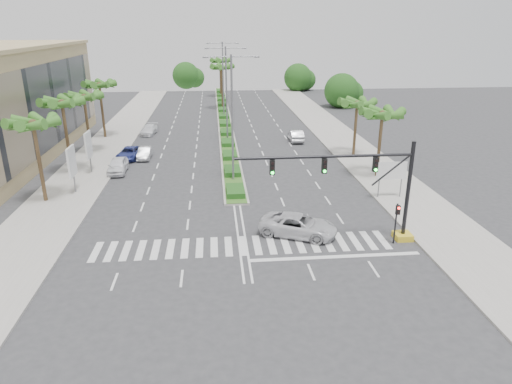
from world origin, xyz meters
TOP-DOWN VIEW (x-y plane):
  - ground at (0.00, 0.00)m, footprint 160.00×160.00m
  - footpath_right at (15.20, 20.00)m, footprint 6.00×120.00m
  - footpath_left at (-15.20, 20.00)m, footprint 6.00×120.00m
  - median at (0.00, 45.00)m, footprint 2.20×75.00m
  - median_grass at (0.00, 45.00)m, footprint 1.80×75.00m
  - signal_gantry at (9.27, -0.00)m, footprint 12.60×1.20m
  - pedestrian_signal at (10.60, -0.68)m, footprint 0.28×0.36m
  - direction_sign at (13.50, 7.99)m, footprint 2.70×0.11m
  - billboard_near at (-14.50, 12.00)m, footprint 0.18×2.10m
  - billboard_far at (-14.50, 18.00)m, footprint 0.18×2.10m
  - palm_left_near at (-16.50, 10.00)m, footprint 4.57×4.68m
  - palm_left_mid at (-16.50, 18.00)m, footprint 4.57×4.68m
  - palm_left_far at (-16.50, 26.00)m, footprint 4.57×4.68m
  - palm_left_end at (-16.50, 34.00)m, footprint 4.57×4.68m
  - palm_right_near at (14.50, 14.00)m, footprint 4.57×4.68m
  - palm_right_far at (14.50, 22.00)m, footprint 4.57×4.68m
  - palm_median_a at (0.00, 55.00)m, footprint 4.57×4.68m
  - palm_median_b at (0.00, 70.00)m, footprint 4.57×4.68m
  - streetlight_near at (0.00, 14.00)m, footprint 5.10×0.25m
  - streetlight_mid at (0.00, 30.00)m, footprint 5.10×0.25m
  - streetlight_far at (0.00, 46.00)m, footprint 5.10×0.25m
  - car_parked_a at (-11.80, 17.97)m, footprint 1.92×4.54m
  - car_parked_b at (-9.73, 23.18)m, footprint 1.46×3.94m
  - car_parked_c at (-11.49, 23.21)m, footprint 2.72×4.93m
  - car_parked_d at (-10.79, 35.72)m, footprint 2.38×4.63m
  - car_crossing at (4.14, 1.35)m, footprint 6.20×4.64m
  - car_right at (9.01, 29.79)m, footprint 1.72×4.68m

SIDE VIEW (x-z plane):
  - ground at x=0.00m, z-range 0.00..0.00m
  - footpath_right at x=15.20m, z-range 0.00..0.15m
  - footpath_left at x=-15.20m, z-range 0.00..0.15m
  - median at x=0.00m, z-range 0.00..0.20m
  - median_grass at x=0.00m, z-range 0.20..0.24m
  - car_parked_d at x=-10.79m, z-range 0.00..1.28m
  - car_parked_b at x=-9.73m, z-range 0.00..1.29m
  - car_parked_c at x=-11.49m, z-range 0.00..1.31m
  - car_right at x=9.01m, z-range 0.00..1.53m
  - car_parked_a at x=-11.80m, z-range 0.00..1.53m
  - car_crossing at x=4.14m, z-range 0.00..1.57m
  - pedestrian_signal at x=10.60m, z-range 0.54..3.54m
  - direction_sign at x=13.50m, z-range 0.75..4.15m
  - billboard_near at x=-14.50m, z-range 0.79..5.14m
  - billboard_far at x=-14.50m, z-range 0.79..5.14m
  - signal_gantry at x=9.27m, z-range -0.14..7.06m
  - palm_right_far at x=14.50m, z-range 2.54..9.29m
  - palm_right_near at x=14.50m, z-range 2.68..9.73m
  - palm_left_far at x=-16.50m, z-range 2.82..10.17m
  - palm_left_near at x=-16.50m, z-range 2.91..10.46m
  - streetlight_near at x=0.00m, z-range 0.81..12.81m
  - streetlight_mid at x=0.00m, z-range 0.81..12.81m
  - streetlight_far at x=0.00m, z-range 0.81..12.81m
  - palm_left_end at x=-16.50m, z-range 3.01..10.76m
  - palm_left_mid at x=-16.50m, z-range 3.10..11.05m
  - palm_median_a at x=0.00m, z-range 3.15..11.20m
  - palm_median_b at x=0.00m, z-range 3.15..11.20m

